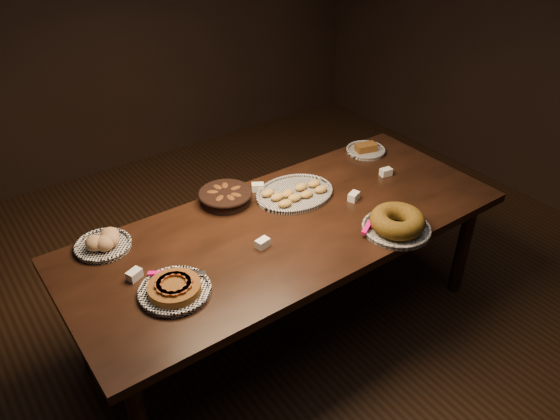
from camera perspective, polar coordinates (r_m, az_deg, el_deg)
ground at (r=3.40m, az=0.81°, el=-11.84°), size 5.00×5.00×0.00m
buffet_table at (r=2.96m, az=0.91°, el=-2.62°), size 2.40×1.00×0.75m
apple_tart_plate at (r=2.52m, az=-10.96°, el=-8.09°), size 0.34×0.34×0.06m
madeleine_platter at (r=3.14m, az=1.56°, el=1.77°), size 0.47×0.38×0.05m
bundt_cake_plate at (r=2.90m, az=12.12°, el=-1.35°), size 0.37×0.37×0.11m
croissant_basket at (r=3.08m, az=-5.73°, el=1.50°), size 0.31×0.31×0.08m
bread_roll_plate at (r=2.86m, az=-17.91°, el=-3.25°), size 0.28×0.28×0.09m
loaf_plate at (r=3.65m, az=8.95°, el=6.24°), size 0.26×0.26×0.06m
tent_cards at (r=2.98m, az=0.67°, el=-0.09°), size 1.72×0.53×0.04m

